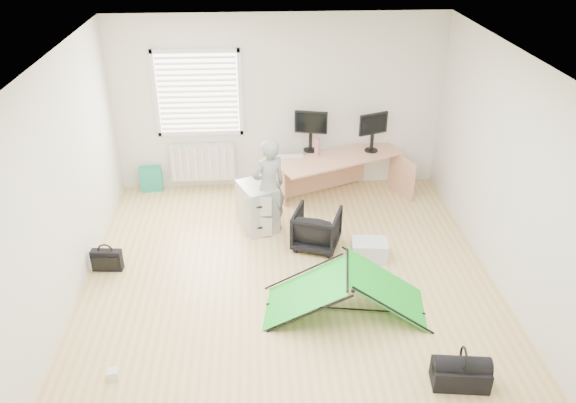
{
  "coord_description": "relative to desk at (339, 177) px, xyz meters",
  "views": [
    {
      "loc": [
        -0.35,
        -5.42,
        4.17
      ],
      "look_at": [
        0.0,
        0.4,
        0.95
      ],
      "focal_mm": 35.0,
      "sensor_mm": 36.0,
      "label": 1
    }
  ],
  "objects": [
    {
      "name": "person",
      "position": [
        -1.11,
        -0.95,
        0.35
      ],
      "size": [
        0.6,
        0.52,
        1.38
      ],
      "primitive_type": "imported",
      "rotation": [
        0.0,
        0.0,
        3.6
      ],
      "color": "gray",
      "rests_on": "ground"
    },
    {
      "name": "radiator",
      "position": [
        -2.1,
        0.42,
        0.11
      ],
      "size": [
        1.0,
        0.12,
        0.6
      ],
      "primitive_type": "cube",
      "color": "silver",
      "rests_on": "back_wall"
    },
    {
      "name": "back_wall",
      "position": [
        -0.9,
        0.5,
        1.01
      ],
      "size": [
        5.0,
        0.02,
        2.7
      ],
      "primitive_type": "cube",
      "color": "silver",
      "rests_on": "ground"
    },
    {
      "name": "white_box",
      "position": [
        -2.72,
        -3.6,
        -0.29
      ],
      "size": [
        0.11,
        0.11,
        0.1
      ],
      "primitive_type": "cube",
      "rotation": [
        0.0,
        0.0,
        0.08
      ],
      "color": "silver",
      "rests_on": "ground"
    },
    {
      "name": "laptop_bag",
      "position": [
        -3.17,
        -1.76,
        -0.2
      ],
      "size": [
        0.39,
        0.15,
        0.28
      ],
      "primitive_type": "cube",
      "rotation": [
        0.0,
        0.0,
        -0.1
      ],
      "color": "black",
      "rests_on": "ground"
    },
    {
      "name": "filing_cabinet",
      "position": [
        -1.27,
        -0.86,
        -0.0
      ],
      "size": [
        0.61,
        0.69,
        0.67
      ],
      "primitive_type": "cube",
      "rotation": [
        0.0,
        0.0,
        0.39
      ],
      "color": "#B0B4B6",
      "rests_on": "ground"
    },
    {
      "name": "duffel_bag",
      "position": [
        0.63,
        -3.88,
        -0.22
      ],
      "size": [
        0.56,
        0.34,
        0.23
      ],
      "primitive_type": "cube",
      "rotation": [
        0.0,
        0.0,
        -0.13
      ],
      "color": "black",
      "rests_on": "ground"
    },
    {
      "name": "ground",
      "position": [
        -0.9,
        -2.25,
        -0.34
      ],
      "size": [
        5.5,
        5.5,
        0.0
      ],
      "primitive_type": "plane",
      "color": "tan",
      "rests_on": "ground"
    },
    {
      "name": "desk",
      "position": [
        0.0,
        0.0,
        0.0
      ],
      "size": [
        2.06,
        1.37,
        0.67
      ],
      "primitive_type": "cube",
      "rotation": [
        0.0,
        0.0,
        0.42
      ],
      "color": "tan",
      "rests_on": "ground"
    },
    {
      "name": "keyboard",
      "position": [
        -0.77,
        0.03,
        0.35
      ],
      "size": [
        0.44,
        0.18,
        0.02
      ],
      "primitive_type": "cube",
      "rotation": [
        0.0,
        0.0,
        0.09
      ],
      "color": "beige",
      "rests_on": "desk"
    },
    {
      "name": "thermos",
      "position": [
        -0.35,
        0.07,
        0.47
      ],
      "size": [
        0.08,
        0.08,
        0.27
      ],
      "primitive_type": "cylinder",
      "rotation": [
        0.0,
        0.0,
        -0.07
      ],
      "color": "#B26471",
      "rests_on": "desk"
    },
    {
      "name": "monitor_right",
      "position": [
        0.5,
        0.19,
        0.56
      ],
      "size": [
        0.48,
        0.27,
        0.45
      ],
      "primitive_type": "cube",
      "rotation": [
        0.0,
        0.0,
        0.37
      ],
      "color": "black",
      "rests_on": "desk"
    },
    {
      "name": "window",
      "position": [
        -2.1,
        0.46,
        1.21
      ],
      "size": [
        1.2,
        0.06,
        1.2
      ],
      "primitive_type": "cube",
      "color": "silver",
      "rests_on": "back_wall"
    },
    {
      "name": "office_chair",
      "position": [
        -0.5,
        -1.38,
        -0.07
      ],
      "size": [
        0.74,
        0.75,
        0.54
      ],
      "primitive_type": "imported",
      "rotation": [
        0.0,
        0.0,
        2.8
      ],
      "color": "black",
      "rests_on": "ground"
    },
    {
      "name": "storage_crate",
      "position": [
        0.15,
        -1.72,
        -0.21
      ],
      "size": [
        0.49,
        0.37,
        0.25
      ],
      "primitive_type": "cube",
      "rotation": [
        0.0,
        0.0,
        -0.12
      ],
      "color": "silver",
      "rests_on": "ground"
    },
    {
      "name": "tote_bag",
      "position": [
        -2.94,
        0.37,
        -0.14
      ],
      "size": [
        0.35,
        0.18,
        0.4
      ],
      "primitive_type": "cube",
      "rotation": [
        0.0,
        0.0,
        0.1
      ],
      "color": "#1F9473",
      "rests_on": "ground"
    },
    {
      "name": "monitor_left",
      "position": [
        -0.43,
        0.25,
        0.57
      ],
      "size": [
        0.51,
        0.21,
        0.47
      ],
      "primitive_type": "cube",
      "rotation": [
        0.0,
        0.0,
        -0.22
      ],
      "color": "black",
      "rests_on": "desk"
    },
    {
      "name": "kite",
      "position": [
        -0.31,
        -2.72,
        -0.06
      ],
      "size": [
        1.91,
        1.06,
        0.56
      ],
      "primitive_type": null,
      "rotation": [
        0.0,
        0.0,
        -0.15
      ],
      "color": "#10B120",
      "rests_on": "ground"
    }
  ]
}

